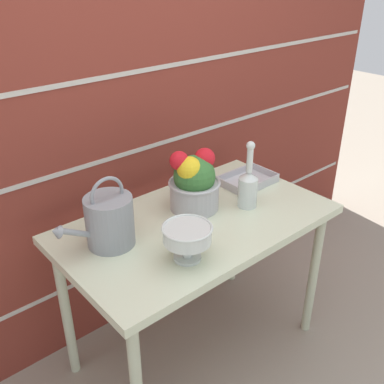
% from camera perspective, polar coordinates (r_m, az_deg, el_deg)
% --- Properties ---
extents(ground_plane, '(12.00, 12.00, 0.00)m').
position_cam_1_polar(ground_plane, '(2.36, 0.56, -19.09)').
color(ground_plane, gray).
extents(brick_wall, '(3.60, 0.08, 2.20)m').
position_cam_1_polar(brick_wall, '(2.08, -7.98, 10.16)').
color(brick_wall, maroon).
rests_on(brick_wall, ground_plane).
extents(patio_table, '(1.16, 0.66, 0.74)m').
position_cam_1_polar(patio_table, '(1.93, 0.64, -5.58)').
color(patio_table, beige).
rests_on(patio_table, ground_plane).
extents(watering_can, '(0.33, 0.18, 0.28)m').
position_cam_1_polar(watering_can, '(1.71, -10.52, -3.57)').
color(watering_can, gray).
rests_on(watering_can, patio_table).
extents(crystal_pedestal_bowl, '(0.19, 0.19, 0.14)m').
position_cam_1_polar(crystal_pedestal_bowl, '(1.61, -0.61, -5.57)').
color(crystal_pedestal_bowl, silver).
rests_on(crystal_pedestal_bowl, patio_table).
extents(flower_planter, '(0.23, 0.23, 0.27)m').
position_cam_1_polar(flower_planter, '(1.92, 0.25, 1.30)').
color(flower_planter, '#ADADB2').
rests_on(flower_planter, patio_table).
extents(glass_decanter, '(0.08, 0.08, 0.31)m').
position_cam_1_polar(glass_decanter, '(1.96, 7.13, 0.78)').
color(glass_decanter, silver).
rests_on(glass_decanter, patio_table).
extents(wire_tray, '(0.26, 0.18, 0.04)m').
position_cam_1_polar(wire_tray, '(2.20, 7.08, 1.43)').
color(wire_tray, '#B7B7BC').
rests_on(wire_tray, patio_table).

